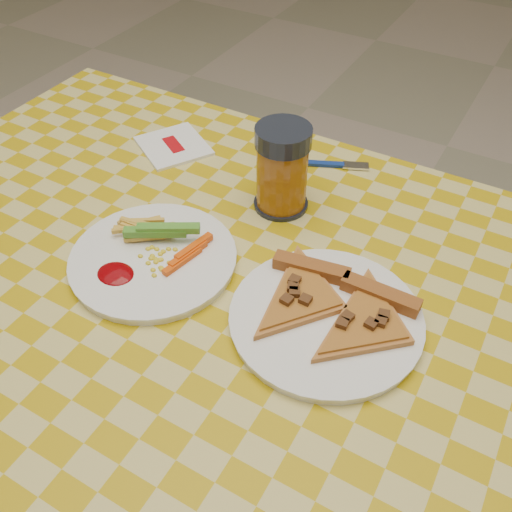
% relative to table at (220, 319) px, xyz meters
% --- Properties ---
extents(ground, '(8.00, 8.00, 0.00)m').
position_rel_table_xyz_m(ground, '(0.00, 0.00, -0.68)').
color(ground, beige).
rests_on(ground, ground).
extents(table, '(1.28, 0.88, 0.76)m').
position_rel_table_xyz_m(table, '(0.00, 0.00, 0.00)').
color(table, silver).
rests_on(table, ground).
extents(plate_left, '(0.26, 0.26, 0.01)m').
position_rel_table_xyz_m(plate_left, '(-0.11, -0.01, 0.08)').
color(plate_left, white).
rests_on(plate_left, table).
extents(plate_right, '(0.29, 0.29, 0.01)m').
position_rel_table_xyz_m(plate_right, '(0.16, 0.01, 0.08)').
color(plate_right, white).
rests_on(plate_right, table).
extents(fries_veggies, '(0.17, 0.16, 0.04)m').
position_rel_table_xyz_m(fries_veggies, '(-0.12, 0.01, 0.10)').
color(fries_veggies, '#F1B24C').
rests_on(fries_veggies, plate_left).
extents(pizza_slices, '(0.25, 0.23, 0.02)m').
position_rel_table_xyz_m(pizza_slices, '(0.17, 0.03, 0.09)').
color(pizza_slices, '#BB7439').
rests_on(pizza_slices, plate_right).
extents(drink_glass, '(0.09, 0.09, 0.15)m').
position_rel_table_xyz_m(drink_glass, '(-0.01, 0.21, 0.15)').
color(drink_glass, black).
rests_on(drink_glass, table).
extents(napkin, '(0.17, 0.16, 0.01)m').
position_rel_table_xyz_m(napkin, '(-0.27, 0.27, 0.08)').
color(napkin, white).
rests_on(napkin, table).
extents(fork, '(0.14, 0.07, 0.01)m').
position_rel_table_xyz_m(fork, '(0.01, 0.35, 0.08)').
color(fork, navy).
rests_on(fork, table).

